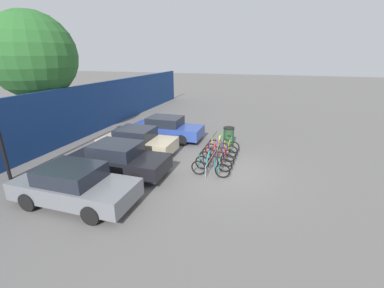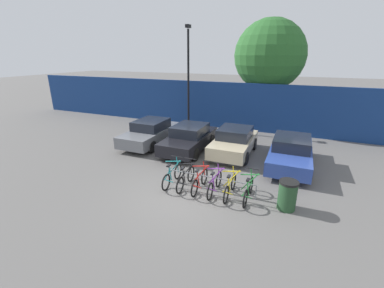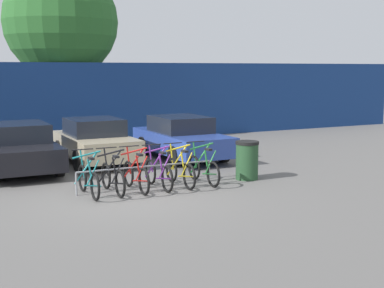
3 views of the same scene
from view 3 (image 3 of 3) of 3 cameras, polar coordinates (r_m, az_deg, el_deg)
The scene contains 14 objects.
ground_plane at distance 12.52m, azimuth -6.90°, elevation -5.65°, with size 120.00×120.00×0.00m, color #605E5B.
hoarding_wall at distance 21.39m, azimuth -15.75°, elevation 4.11°, with size 36.00×0.16×3.19m, color navy.
bike_rack at distance 13.30m, azimuth -4.87°, elevation -2.67°, with size 3.58×0.04×0.57m.
bicycle_teal at distance 12.70m, azimuth -10.99°, elevation -3.80°, with size 0.68×1.71×1.05m.
bicycle_black at distance 12.87m, azimuth -8.46°, elevation -3.58°, with size 0.68×1.71×1.05m.
bicycle_red at distance 13.06m, azimuth -6.01°, elevation -3.36°, with size 0.68×1.71×1.05m.
bicycle_purple at distance 13.28m, azimuth -3.59°, elevation -3.14°, with size 0.68×1.71×1.05m.
bicycle_yellow at distance 13.52m, azimuth -1.29°, elevation -2.93°, with size 0.68×1.71×1.05m.
bicycle_green at distance 13.82m, azimuth 1.22°, elevation -2.69°, with size 0.68×1.71×1.05m.
car_black at distance 16.18m, azimuth -17.97°, elevation -0.38°, with size 1.91×4.25×1.40m.
car_beige at distance 17.07m, azimuth -10.29°, elevation 0.30°, with size 1.91×3.91×1.40m.
car_blue at distance 17.62m, azimuth -1.14°, elevation 0.68°, with size 1.91×4.33×1.40m.
trash_bin at distance 14.41m, azimuth 5.89°, elevation -1.72°, with size 0.63×0.63×1.03m.
tree_behind_hoarding at distance 23.46m, azimuth -13.83°, elevation 12.52°, with size 4.76×4.76×7.28m.
Camera 3 is at (-4.13, -11.45, 2.95)m, focal length 50.00 mm.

